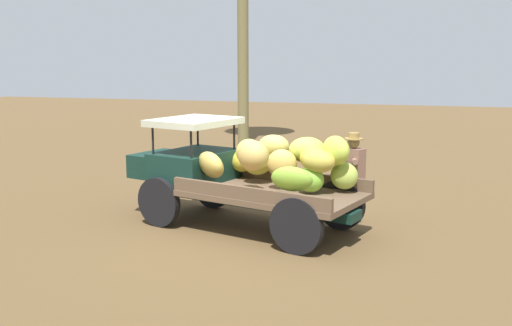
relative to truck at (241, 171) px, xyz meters
name	(u,v)px	position (x,y,z in m)	size (l,w,h in m)	color
ground_plane	(242,227)	(-0.06, 0.10, -0.99)	(60.00, 60.00, 0.00)	brown
truck	(241,171)	(0.00, 0.00, 0.00)	(4.66, 2.72, 1.89)	#122F27
farmer	(353,171)	(-1.87, -0.90, -0.06)	(0.57, 0.54, 1.64)	#3A4747
loose_banana_bunch	(327,203)	(-1.30, -1.51, -0.85)	(0.48, 0.38, 0.28)	gold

